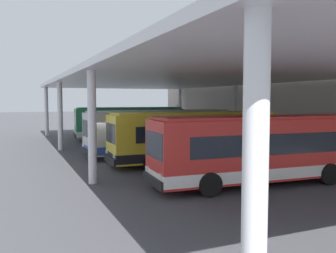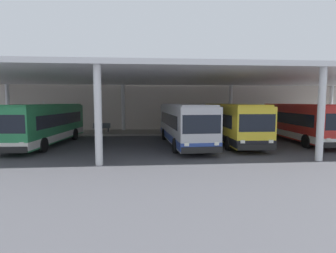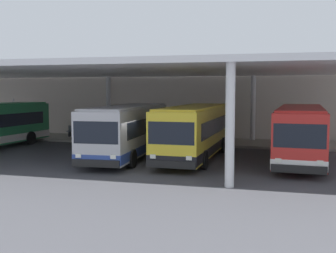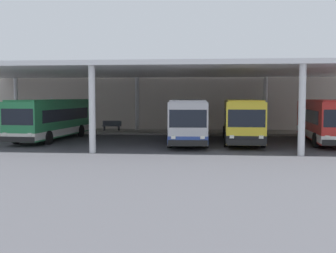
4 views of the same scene
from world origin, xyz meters
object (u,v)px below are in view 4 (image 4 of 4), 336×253
bus_nearest_bay (52,119)px  bus_middle_bay (242,120)px  bus_second_bay (188,120)px  bench_waiting (112,125)px  bus_far_bay (325,120)px  banner_sign (52,112)px

bus_nearest_bay → bus_middle_bay: size_ratio=1.01×
bus_nearest_bay → bus_second_bay: bearing=-5.5°
bus_nearest_bay → bench_waiting: bus_nearest_bay is taller
bus_second_bay → bus_middle_bay: (3.99, 0.66, 0.00)m
bus_nearest_bay → bus_far_bay: size_ratio=1.00×
bus_middle_bay → bench_waiting: (-11.62, 7.50, -0.99)m
bus_middle_bay → bench_waiting: bus_middle_bay is taller
bus_nearest_bay → banner_sign: size_ratio=3.34×
bus_second_bay → bench_waiting: bus_second_bay is taller
bus_nearest_bay → banner_sign: (-2.41, 6.25, 0.32)m
bus_far_bay → bench_waiting: 19.11m
bus_middle_bay → bus_far_bay: (6.07, 0.33, 0.00)m
bench_waiting → bus_far_bay: bearing=-22.1°
bench_waiting → banner_sign: size_ratio=0.56×
bus_far_bay → banner_sign: bearing=164.8°
bus_nearest_bay → bench_waiting: size_ratio=5.94×
bus_second_bay → bench_waiting: size_ratio=5.91×
bus_second_bay → bus_far_bay: same height
bus_second_bay → bus_middle_bay: bearing=9.4°
bus_far_bay → banner_sign: (-23.20, 6.29, 0.32)m
bus_nearest_bay → bus_middle_bay: same height
bus_nearest_bay → bus_second_bay: same height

